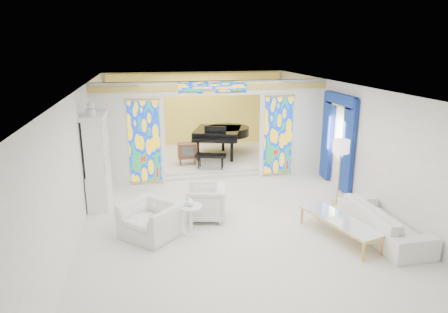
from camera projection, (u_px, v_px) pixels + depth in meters
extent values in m
plane|color=silver|center=(226.00, 203.00, 10.50)|extent=(12.00, 12.00, 0.00)
cube|color=white|center=(226.00, 88.00, 9.69)|extent=(7.00, 12.00, 0.02)
cube|color=white|center=(196.00, 110.00, 15.76)|extent=(7.00, 0.02, 3.00)
cube|color=white|center=(332.00, 280.00, 4.43)|extent=(7.00, 0.02, 3.00)
cube|color=white|center=(81.00, 155.00, 9.45)|extent=(0.02, 12.00, 3.00)
cube|color=white|center=(353.00, 141.00, 10.74)|extent=(0.02, 12.00, 3.00)
cube|color=white|center=(128.00, 135.00, 11.52)|extent=(2.00, 0.18, 3.00)
cube|color=white|center=(292.00, 128.00, 12.45)|extent=(2.00, 0.18, 3.00)
cube|color=white|center=(212.00, 88.00, 11.63)|extent=(3.00, 0.18, 0.40)
cube|color=white|center=(163.00, 141.00, 11.66)|extent=(0.12, 0.06, 2.60)
cube|color=white|center=(262.00, 136.00, 12.22)|extent=(0.12, 0.06, 2.60)
cube|color=white|center=(213.00, 93.00, 11.58)|extent=(3.24, 0.06, 0.12)
cube|color=#E9BA57|center=(213.00, 87.00, 11.53)|extent=(7.00, 0.05, 0.18)
cube|color=gold|center=(144.00, 142.00, 11.56)|extent=(0.90, 0.04, 2.40)
cube|color=gold|center=(278.00, 136.00, 12.31)|extent=(0.90, 0.04, 2.40)
cube|color=gold|center=(213.00, 87.00, 11.52)|extent=(2.00, 0.04, 0.34)
cube|color=silver|center=(203.00, 158.00, 14.35)|extent=(6.80, 3.80, 0.18)
cube|color=#DFC44D|center=(196.00, 111.00, 15.65)|extent=(6.70, 0.10, 2.90)
cylinder|color=gold|center=(209.00, 89.00, 13.62)|extent=(0.48, 0.48, 0.30)
cube|color=navy|center=(348.00, 146.00, 10.81)|extent=(0.12, 0.55, 2.60)
cube|color=navy|center=(327.00, 136.00, 12.04)|extent=(0.12, 0.55, 2.60)
cube|color=navy|center=(341.00, 99.00, 11.10)|extent=(0.14, 1.70, 0.30)
cube|color=#E2C34F|center=(340.00, 105.00, 11.15)|extent=(0.12, 1.50, 0.06)
cube|color=white|center=(100.00, 187.00, 10.35)|extent=(0.50, 1.40, 0.90)
cube|color=white|center=(96.00, 144.00, 10.04)|extent=(0.44, 1.30, 1.40)
cube|color=white|center=(105.00, 144.00, 10.08)|extent=(0.01, 1.20, 1.30)
cube|color=white|center=(93.00, 115.00, 9.84)|extent=(0.56, 1.46, 0.08)
cylinder|color=white|center=(91.00, 112.00, 9.47)|extent=(0.22, 0.22, 0.16)
sphere|color=white|center=(91.00, 106.00, 9.43)|extent=(0.20, 0.20, 0.20)
imported|color=white|center=(151.00, 220.00, 8.59)|extent=(1.52, 1.52, 0.75)
imported|color=silver|center=(206.00, 202.00, 9.46)|extent=(1.08, 1.06, 0.83)
imported|color=silver|center=(383.00, 222.00, 8.57)|extent=(0.97, 2.41, 0.70)
cylinder|color=white|center=(190.00, 206.00, 8.63)|extent=(0.68, 0.68, 0.04)
cylinder|color=white|center=(190.00, 220.00, 8.72)|extent=(0.11, 0.11, 0.62)
cylinder|color=white|center=(191.00, 233.00, 8.80)|extent=(0.45, 0.45, 0.03)
imported|color=silver|center=(190.00, 201.00, 8.60)|extent=(0.26, 0.26, 0.20)
cube|color=white|center=(340.00, 220.00, 8.47)|extent=(1.12, 2.07, 0.04)
cube|color=gold|center=(340.00, 221.00, 8.48)|extent=(1.16, 2.11, 0.03)
cube|color=gold|center=(364.00, 252.00, 7.61)|extent=(0.05, 0.05, 0.41)
cube|color=gold|center=(383.00, 246.00, 7.84)|extent=(0.05, 0.05, 0.41)
cube|color=gold|center=(302.00, 215.00, 9.23)|extent=(0.05, 0.05, 0.41)
cube|color=gold|center=(319.00, 211.00, 9.45)|extent=(0.05, 0.05, 0.41)
cylinder|color=gold|center=(337.00, 202.00, 10.48)|extent=(0.36, 0.36, 0.03)
cylinder|color=gold|center=(339.00, 175.00, 10.27)|extent=(0.04, 0.04, 1.56)
cylinder|color=white|center=(341.00, 146.00, 10.06)|extent=(0.51, 0.51, 0.33)
cube|color=black|center=(218.00, 133.00, 14.12)|extent=(1.99, 2.05, 0.30)
cylinder|color=black|center=(228.00, 131.00, 14.44)|extent=(1.94, 1.94, 0.30)
cube|color=black|center=(214.00, 140.00, 13.22)|extent=(1.46, 0.76, 0.11)
cube|color=white|center=(213.00, 140.00, 13.13)|extent=(1.30, 0.52, 0.03)
cube|color=black|center=(215.00, 130.00, 13.50)|extent=(0.72, 0.27, 0.27)
cube|color=black|center=(211.00, 155.00, 12.70)|extent=(1.03, 0.66, 0.09)
cylinder|color=black|center=(198.00, 151.00, 13.61)|extent=(0.13, 0.13, 0.66)
cylinder|color=black|center=(232.00, 152.00, 13.47)|extent=(0.13, 0.13, 0.66)
cylinder|color=black|center=(223.00, 142.00, 14.85)|extent=(0.13, 0.13, 0.66)
cube|color=brown|center=(187.00, 150.00, 13.14)|extent=(0.62, 0.43, 0.50)
cube|color=#3C413E|center=(188.00, 151.00, 12.93)|extent=(0.40, 0.02, 0.32)
cone|color=brown|center=(181.00, 163.00, 13.05)|extent=(0.04, 0.04, 0.22)
cone|color=brown|center=(195.00, 162.00, 13.14)|extent=(0.04, 0.04, 0.22)
cone|color=brown|center=(180.00, 160.00, 13.33)|extent=(0.04, 0.04, 0.22)
cone|color=brown|center=(194.00, 159.00, 13.42)|extent=(0.04, 0.04, 0.22)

